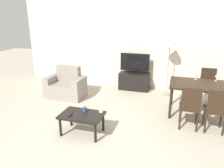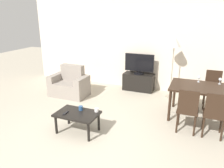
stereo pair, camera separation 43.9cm
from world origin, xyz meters
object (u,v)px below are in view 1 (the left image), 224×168
(floor_lamp, at_px, (170,44))
(remote_primary, at_px, (70,115))
(dining_chair_near, at_px, (190,106))
(wine_glass_left, at_px, (196,76))
(tv_stand, at_px, (134,81))
(cup_white_near, at_px, (101,110))
(wine_glass_center, at_px, (216,77))
(dining_chair_near_right, at_px, (216,109))
(tv, at_px, (135,64))
(dining_table, at_px, (201,88))
(dining_chair_far, at_px, (208,84))
(cup_colored_far, at_px, (85,109))
(armchair, at_px, (66,86))
(coffee_table, at_px, (82,117))

(floor_lamp, xyz_separation_m, remote_primary, (-1.62, -2.73, -1.04))
(dining_chair_near, xyz_separation_m, floor_lamp, (-0.56, 1.83, 0.94))
(floor_lamp, relative_size, wine_glass_left, 11.49)
(tv_stand, bearing_deg, cup_white_near, -92.71)
(floor_lamp, xyz_separation_m, wine_glass_center, (1.14, -0.73, -0.61))
(dining_chair_near_right, distance_m, remote_primary, 2.80)
(tv, distance_m, dining_table, 2.18)
(tv, distance_m, floor_lamp, 1.18)
(dining_chair_far, height_order, cup_white_near, dining_chair_far)
(dining_chair_far, height_order, cup_colored_far, dining_chair_far)
(dining_table, xyz_separation_m, dining_chair_far, (0.24, 0.77, -0.15))
(armchair, xyz_separation_m, tv_stand, (1.69, 1.16, -0.05))
(cup_white_near, bearing_deg, floor_lamp, 65.68)
(cup_colored_far, distance_m, wine_glass_center, 3.13)
(dining_chair_far, distance_m, remote_primary, 3.60)
(dining_chair_far, xyz_separation_m, remote_primary, (-2.65, -2.44, -0.09))
(dining_chair_far, relative_size, cup_white_near, 11.04)
(tv_stand, relative_size, wine_glass_center, 6.23)
(wine_glass_center, bearing_deg, cup_colored_far, -145.57)
(dining_chair_near_right, distance_m, cup_colored_far, 2.54)
(wine_glass_left, bearing_deg, tv, 150.66)
(dining_table, xyz_separation_m, floor_lamp, (-0.80, 1.06, 0.80))
(remote_primary, height_order, cup_white_near, cup_white_near)
(cup_colored_far, distance_m, wine_glass_left, 2.77)
(remote_primary, xyz_separation_m, cup_colored_far, (0.20, 0.24, 0.03))
(floor_lamp, distance_m, remote_primary, 3.34)
(cup_colored_far, bearing_deg, wine_glass_center, 34.43)
(armchair, height_order, tv_stand, armchair)
(dining_table, xyz_separation_m, cup_colored_far, (-2.22, -1.43, -0.21))
(dining_chair_far, bearing_deg, armchair, -169.61)
(dining_chair_near, bearing_deg, dining_table, 72.89)
(wine_glass_left, bearing_deg, dining_chair_far, 53.51)
(tv, relative_size, wine_glass_left, 5.92)
(dining_chair_far, bearing_deg, dining_chair_near_right, -90.00)
(dining_chair_far, xyz_separation_m, cup_white_near, (-2.13, -2.14, -0.07))
(tv_stand, xyz_separation_m, dining_table, (1.77, -1.25, 0.40))
(floor_lamp, height_order, cup_colored_far, floor_lamp)
(armchair, height_order, wine_glass_left, wine_glass_left)
(dining_chair_far, bearing_deg, cup_colored_far, -138.19)
(armchair, bearing_deg, wine_glass_center, 3.53)
(dining_chair_near_right, bearing_deg, cup_colored_far, -165.11)
(tv_stand, relative_size, floor_lamp, 0.54)
(cup_white_near, bearing_deg, wine_glass_left, 43.11)
(dining_table, height_order, dining_chair_near, dining_chair_near)
(wine_glass_left, bearing_deg, remote_primary, -139.45)
(coffee_table, relative_size, remote_primary, 5.49)
(cup_white_near, relative_size, wine_glass_left, 0.57)
(remote_primary, relative_size, wine_glass_left, 1.03)
(armchair, xyz_separation_m, wine_glass_left, (3.36, 0.22, 0.54))
(coffee_table, relative_size, dining_chair_near, 0.90)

